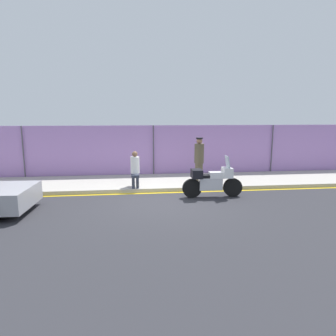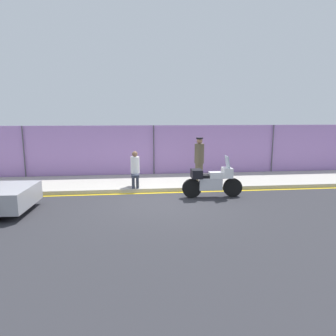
{
  "view_description": "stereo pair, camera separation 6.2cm",
  "coord_description": "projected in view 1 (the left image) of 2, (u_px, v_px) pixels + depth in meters",
  "views": [
    {
      "loc": [
        -0.93,
        -9.53,
        2.86
      ],
      "look_at": [
        0.37,
        1.59,
        0.88
      ],
      "focal_mm": 32.0,
      "sensor_mm": 36.0,
      "label": 1
    },
    {
      "loc": [
        -0.87,
        -9.54,
        2.86
      ],
      "look_at": [
        0.37,
        1.59,
        0.88
      ],
      "focal_mm": 32.0,
      "sensor_mm": 36.0,
      "label": 2
    }
  ],
  "objects": [
    {
      "name": "storefront_fence",
      "position": [
        153.0,
        151.0,
        13.9
      ],
      "size": [
        40.49,
        0.17,
        2.4
      ],
      "color": "#AD7FC6",
      "rests_on": "ground_plane"
    },
    {
      "name": "curb_paint_stripe",
      "position": [
        159.0,
        193.0,
        11.15
      ],
      "size": [
        42.62,
        0.18,
        0.01
      ],
      "color": "gold",
      "rests_on": "ground_plane"
    },
    {
      "name": "officer_standing",
      "position": [
        199.0,
        160.0,
        12.14
      ],
      "size": [
        0.39,
        0.39,
        1.83
      ],
      "color": "brown",
      "rests_on": "sidewalk"
    },
    {
      "name": "motorcycle",
      "position": [
        212.0,
        181.0,
        10.49
      ],
      "size": [
        2.13,
        0.51,
        1.46
      ],
      "rotation": [
        0.0,
        0.0,
        -0.02
      ],
      "color": "black",
      "rests_on": "ground_plane"
    },
    {
      "name": "person_seated_on_curb",
      "position": [
        135.0,
        167.0,
        11.45
      ],
      "size": [
        0.34,
        0.68,
        1.35
      ],
      "color": "#2D3342",
      "rests_on": "sidewalk"
    },
    {
      "name": "sidewalk",
      "position": [
        156.0,
        182.0,
        12.62
      ],
      "size": [
        42.62,
        2.85,
        0.14
      ],
      "color": "#ADA89E",
      "rests_on": "ground_plane"
    },
    {
      "name": "ground_plane",
      "position": [
        162.0,
        202.0,
        9.93
      ],
      "size": [
        120.0,
        120.0,
        0.0
      ],
      "primitive_type": "plane",
      "color": "#2D2D33"
    }
  ]
}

